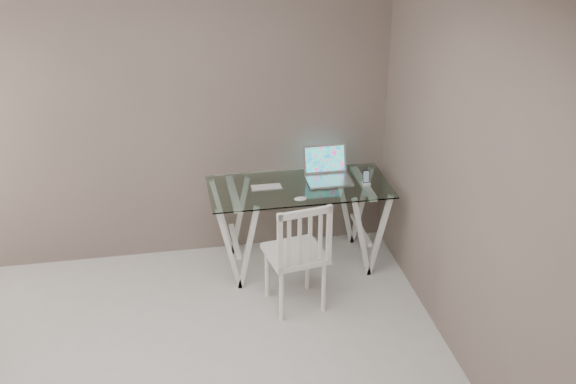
% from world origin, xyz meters
% --- Properties ---
extents(room, '(4.50, 4.52, 2.71)m').
position_xyz_m(room, '(-0.06, 0.02, 1.72)').
color(room, beige).
rests_on(room, ground).
extents(desk, '(1.50, 0.70, 0.75)m').
position_xyz_m(desk, '(1.15, 1.84, 0.38)').
color(desk, silver).
rests_on(desk, ground).
extents(chair, '(0.49, 0.49, 0.94)m').
position_xyz_m(chair, '(1.02, 1.18, 0.52)').
color(chair, white).
rests_on(chair, ground).
extents(laptop, '(0.37, 0.33, 0.26)m').
position_xyz_m(laptop, '(1.41, 1.95, 0.81)').
color(laptop, silver).
rests_on(laptop, desk).
extents(keyboard, '(0.26, 0.11, 0.01)m').
position_xyz_m(keyboard, '(0.88, 1.86, 0.75)').
color(keyboard, silver).
rests_on(keyboard, desk).
extents(mouse, '(0.10, 0.06, 0.03)m').
position_xyz_m(mouse, '(1.11, 1.58, 0.76)').
color(mouse, silver).
rests_on(mouse, desk).
extents(phone_dock, '(0.07, 0.07, 0.12)m').
position_xyz_m(phone_dock, '(1.71, 1.78, 0.78)').
color(phone_dock, white).
rests_on(phone_dock, desk).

